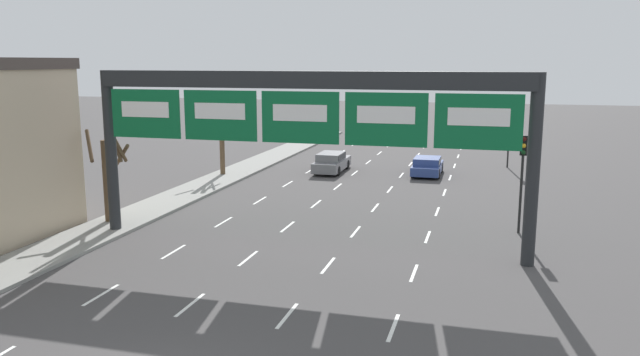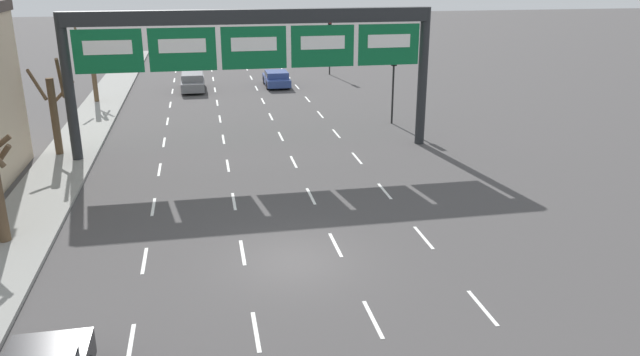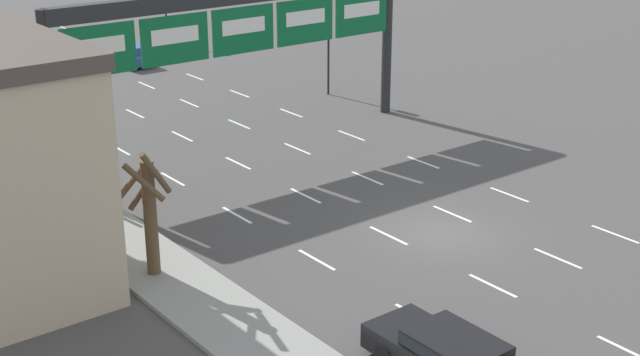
# 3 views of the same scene
# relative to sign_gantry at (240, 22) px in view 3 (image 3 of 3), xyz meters

# --- Properties ---
(ground_plane) EXTENTS (220.00, 220.00, 0.00)m
(ground_plane) POSITION_rel_sign_gantry_xyz_m (-0.00, -13.05, -5.82)
(ground_plane) COLOR #474444
(sidewalk_left) EXTENTS (2.80, 110.00, 0.15)m
(sidewalk_left) POSITION_rel_sign_gantry_xyz_m (-9.65, -13.05, -5.74)
(sidewalk_left) COLOR gray
(sidewalk_left) RESTS_ON ground_plane
(lane_dashes) EXTENTS (10.02, 67.00, 0.01)m
(lane_dashes) POSITION_rel_sign_gantry_xyz_m (-0.00, 0.45, -5.81)
(lane_dashes) COLOR white
(lane_dashes) RESTS_ON ground_plane
(sign_gantry) EXTENTS (18.61, 0.70, 7.36)m
(sign_gantry) POSITION_rel_sign_gantry_xyz_m (0.00, 0.00, 0.00)
(sign_gantry) COLOR #232628
(sign_gantry) RESTS_ON ground_plane
(car_grey) EXTENTS (1.80, 4.75, 1.40)m
(car_grey) POSITION_rel_sign_gantry_xyz_m (-3.34, 17.99, -5.07)
(car_grey) COLOR slate
(car_grey) RESTS_ON ground_plane
(car_blue) EXTENTS (1.91, 4.24, 1.26)m
(car_blue) POSITION_rel_sign_gantry_xyz_m (3.35, 18.50, -5.13)
(car_blue) COLOR navy
(car_blue) RESTS_ON ground_plane
(car_black) EXTENTS (1.95, 4.78, 1.36)m
(car_black) POSITION_rel_sign_gantry_xyz_m (-6.66, -19.97, -5.08)
(car_black) COLOR black
(car_black) RESTS_ON ground_plane
(traffic_light_mid_block) EXTENTS (0.30, 0.35, 4.50)m
(traffic_light_mid_block) POSITION_rel_sign_gantry_xyz_m (8.90, 4.73, -2.60)
(traffic_light_mid_block) COLOR black
(traffic_light_mid_block) RESTS_ON ground_plane
(tree_bare_closest) EXTENTS (1.56, 1.85, 4.37)m
(tree_bare_closest) POSITION_rel_sign_gantry_xyz_m (-9.95, -9.75, -3.40)
(tree_bare_closest) COLOR brown
(tree_bare_closest) RESTS_ON sidewalk_left
(tree_bare_second) EXTENTS (2.21, 2.22, 4.98)m
(tree_bare_second) POSITION_rel_sign_gantry_xyz_m (-10.05, 1.24, -3.23)
(tree_bare_second) COLOR brown
(tree_bare_second) RESTS_ON sidewalk_left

